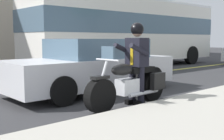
{
  "coord_description": "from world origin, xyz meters",
  "views": [
    {
      "loc": [
        4.63,
        5.64,
        1.39
      ],
      "look_at": [
        0.66,
        1.24,
        0.75
      ],
      "focal_mm": 45.75,
      "sensor_mm": 36.0,
      "label": 1
    }
  ],
  "objects": [
    {
      "name": "rider_main",
      "position": [
        0.23,
        1.53,
        1.04
      ],
      "size": [
        0.64,
        0.56,
        1.74
      ],
      "color": "black",
      "rests_on": "ground_plane"
    },
    {
      "name": "motorcycle_main",
      "position": [
        0.42,
        1.54,
        0.45
      ],
      "size": [
        2.22,
        0.65,
        1.26
      ],
      "color": "black",
      "rests_on": "ground_plane"
    },
    {
      "name": "bus_near",
      "position": [
        -5.72,
        -4.42,
        1.87
      ],
      "size": [
        11.05,
        2.7,
        3.3
      ],
      "color": "white",
      "rests_on": "ground_plane"
    },
    {
      "name": "ground_plane",
      "position": [
        0.0,
        0.0,
        0.0
      ],
      "size": [
        80.0,
        80.0,
        0.0
      ],
      "primitive_type": "plane",
      "color": "#333335"
    },
    {
      "name": "car_dark",
      "position": [
        -0.02,
        -0.26,
        0.69
      ],
      "size": [
        4.6,
        1.92,
        1.4
      ],
      "color": "silver",
      "rests_on": "ground_plane"
    },
    {
      "name": "lane_center_stripe",
      "position": [
        0.0,
        -2.0,
        0.01
      ],
      "size": [
        60.0,
        0.16,
        0.01
      ],
      "primitive_type": "cube",
      "color": "#E5DB4C",
      "rests_on": "ground_plane"
    }
  ]
}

